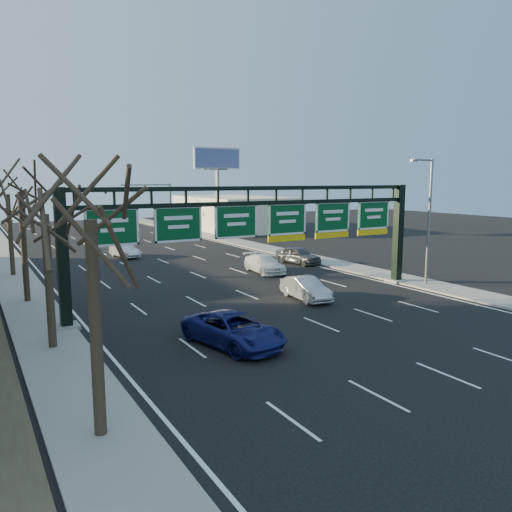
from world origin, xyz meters
TOP-DOWN VIEW (x-y plane):
  - ground at (0.00, 0.00)m, footprint 160.00×160.00m
  - sidewalk_left at (-12.80, 20.00)m, footprint 3.00×120.00m
  - sidewalk_right at (12.80, 20.00)m, footprint 3.00×120.00m
  - lane_markings at (0.00, 20.00)m, footprint 21.60×120.00m
  - sign_gantry at (0.16, 8.00)m, footprint 24.60×1.20m
  - building_right_distant at (20.00, 50.00)m, footprint 12.00×20.00m
  - tree_near at (-12.80, -4.00)m, footprint 3.60×3.60m
  - tree_gantry at (-12.80, 5.00)m, footprint 3.60×3.60m
  - tree_mid at (-12.80, 15.00)m, footprint 3.60×3.60m
  - tree_far at (-12.80, 25.00)m, footprint 3.60×3.60m
  - streetlight_near at (12.47, 6.00)m, footprint 2.15×0.22m
  - streetlight_far at (12.47, 40.00)m, footprint 2.15×0.22m
  - billboard_right at (15.00, 44.98)m, footprint 7.00×0.50m
  - traffic_signal_mast at (5.69, 55.00)m, footprint 10.16×0.54m
  - car_blue_suv at (-5.55, 1.33)m, footprint 3.61×5.84m
  - car_silver_sedan at (2.60, 6.94)m, footprint 1.89×4.43m
  - car_white_wagon at (5.26, 16.36)m, footprint 2.39×5.05m
  - car_grey_far at (10.13, 18.48)m, footprint 2.71×4.84m
  - car_silver_distant at (-2.45, 30.14)m, footprint 2.13×4.40m

SIDE VIEW (x-z plane):
  - ground at x=0.00m, z-range 0.00..0.00m
  - lane_markings at x=0.00m, z-range 0.00..0.01m
  - sidewalk_left at x=-12.80m, z-range 0.00..0.12m
  - sidewalk_right at x=12.80m, z-range 0.00..0.12m
  - car_silver_distant at x=-2.45m, z-range 0.00..1.39m
  - car_silver_sedan at x=2.60m, z-range 0.00..1.42m
  - car_white_wagon at x=5.26m, z-range 0.00..1.42m
  - car_blue_suv at x=-5.55m, z-range 0.00..1.51m
  - car_grey_far at x=10.13m, z-range 0.00..1.56m
  - building_right_distant at x=20.00m, z-range 0.00..5.00m
  - sign_gantry at x=0.16m, z-range 1.03..8.23m
  - streetlight_near at x=12.47m, z-range 0.58..9.58m
  - streetlight_far at x=12.47m, z-range 0.58..9.58m
  - traffic_signal_mast at x=5.69m, z-range 2.00..9.00m
  - tree_gantry at x=-12.80m, z-range 2.87..11.35m
  - tree_near at x=-12.80m, z-range 3.05..11.91m
  - tree_far at x=-12.80m, z-range 3.05..11.91m
  - tree_mid at x=-12.80m, z-range 3.23..12.47m
  - billboard_right at x=15.00m, z-range 3.06..15.06m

